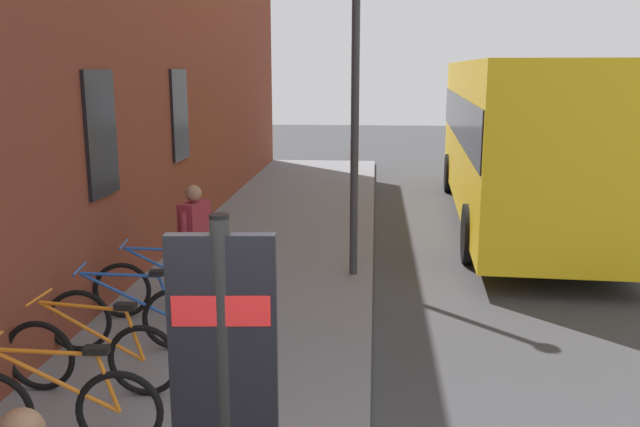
% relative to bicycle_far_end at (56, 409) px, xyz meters
% --- Properties ---
extents(ground, '(60.00, 60.00, 0.00)m').
position_rel_bicycle_far_end_xyz_m(ground, '(4.00, -3.55, -0.51)').
color(ground, '#38383A').
extents(sidewalk_pavement, '(24.00, 3.50, 0.12)m').
position_rel_bicycle_far_end_xyz_m(sidewalk_pavement, '(6.00, -0.80, -0.45)').
color(sidewalk_pavement, slate).
rests_on(sidewalk_pavement, ground).
extents(station_facade, '(22.00, 0.65, 8.54)m').
position_rel_bicycle_far_end_xyz_m(station_facade, '(6.99, 1.25, 3.76)').
color(station_facade, brown).
rests_on(station_facade, ground).
extents(bicycle_far_end, '(0.48, 1.77, 0.97)m').
position_rel_bicycle_far_end_xyz_m(bicycle_far_end, '(0.00, 0.00, 0.00)').
color(bicycle_far_end, black).
rests_on(bicycle_far_end, sidewalk_pavement).
extents(bicycle_nearest_sign, '(0.48, 1.77, 0.97)m').
position_rel_bicycle_far_end_xyz_m(bicycle_nearest_sign, '(1.03, 0.14, 0.00)').
color(bicycle_nearest_sign, black).
rests_on(bicycle_nearest_sign, sidewalk_pavement).
extents(bicycle_leaning_wall, '(0.48, 1.76, 0.97)m').
position_rel_bicycle_far_end_xyz_m(bicycle_leaning_wall, '(2.04, 0.16, 0.00)').
color(bicycle_leaning_wall, black).
rests_on(bicycle_leaning_wall, sidewalk_pavement).
extents(bicycle_end_of_row, '(0.48, 1.76, 0.97)m').
position_rel_bicycle_far_end_xyz_m(bicycle_end_of_row, '(3.11, 0.06, 0.00)').
color(bicycle_end_of_row, black).
rests_on(bicycle_end_of_row, sidewalk_pavement).
extents(transit_info_sign, '(0.13, 0.55, 2.40)m').
position_rel_bicycle_far_end_xyz_m(transit_info_sign, '(-1.65, -1.80, 1.21)').
color(transit_info_sign, black).
rests_on(transit_info_sign, sidewalk_pavement).
extents(city_bus, '(10.62, 3.10, 3.35)m').
position_rel_bicycle_far_end_xyz_m(city_bus, '(9.59, -5.55, 1.41)').
color(city_bus, yellow).
rests_on(city_bus, ground).
extents(pedestrian_by_facade, '(0.59, 0.35, 1.62)m').
position_rel_bicycle_far_end_xyz_m(pedestrian_by_facade, '(3.60, -0.21, 0.60)').
color(pedestrian_by_facade, '#334C8C').
rests_on(pedestrian_by_facade, sidewalk_pavement).
extents(street_lamp, '(0.28, 0.28, 4.78)m').
position_rel_bicycle_far_end_xyz_m(street_lamp, '(5.11, -2.25, 2.47)').
color(street_lamp, '#333338').
rests_on(street_lamp, sidewalk_pavement).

